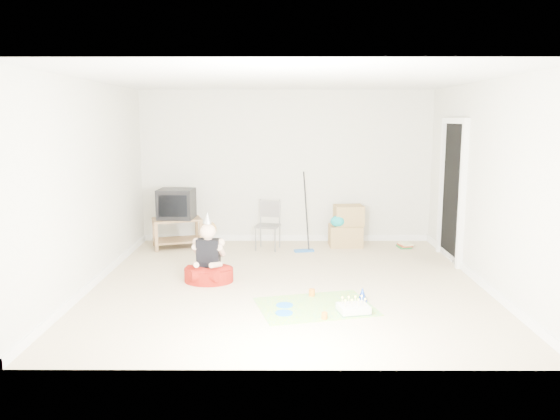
{
  "coord_description": "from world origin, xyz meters",
  "views": [
    {
      "loc": [
        -0.07,
        -6.88,
        2.14
      ],
      "look_at": [
        -0.1,
        0.4,
        0.9
      ],
      "focal_mm": 35.0,
      "sensor_mm": 36.0,
      "label": 1
    }
  ],
  "objects_px": {
    "crt_tv": "(176,204)",
    "cardboard_boxes": "(346,227)",
    "tv_stand": "(177,230)",
    "folding_chair": "(268,226)",
    "seated_woman": "(209,266)",
    "birthday_cake": "(353,309)"
  },
  "relations": [
    {
      "from": "tv_stand",
      "to": "cardboard_boxes",
      "type": "distance_m",
      "value": 2.82
    },
    {
      "from": "folding_chair",
      "to": "seated_woman",
      "type": "distance_m",
      "value": 1.93
    },
    {
      "from": "cardboard_boxes",
      "to": "birthday_cake",
      "type": "relative_size",
      "value": 1.85
    },
    {
      "from": "crt_tv",
      "to": "seated_woman",
      "type": "xyz_separation_m",
      "value": [
        0.78,
        -1.92,
        -0.53
      ]
    },
    {
      "from": "seated_woman",
      "to": "birthday_cake",
      "type": "bearing_deg",
      "value": -33.99
    },
    {
      "from": "folding_chair",
      "to": "seated_woman",
      "type": "xyz_separation_m",
      "value": [
        -0.73,
        -1.77,
        -0.19
      ]
    },
    {
      "from": "folding_chair",
      "to": "birthday_cake",
      "type": "height_order",
      "value": "folding_chair"
    },
    {
      "from": "folding_chair",
      "to": "tv_stand",
      "type": "bearing_deg",
      "value": 174.52
    },
    {
      "from": "crt_tv",
      "to": "birthday_cake",
      "type": "distance_m",
      "value": 4.06
    },
    {
      "from": "crt_tv",
      "to": "cardboard_boxes",
      "type": "distance_m",
      "value": 2.85
    },
    {
      "from": "cardboard_boxes",
      "to": "seated_woman",
      "type": "distance_m",
      "value": 2.88
    },
    {
      "from": "tv_stand",
      "to": "cardboard_boxes",
      "type": "relative_size",
      "value": 1.3
    },
    {
      "from": "crt_tv",
      "to": "cardboard_boxes",
      "type": "xyz_separation_m",
      "value": [
        2.82,
        0.1,
        -0.4
      ]
    },
    {
      "from": "crt_tv",
      "to": "seated_woman",
      "type": "relative_size",
      "value": 0.61
    },
    {
      "from": "folding_chair",
      "to": "birthday_cake",
      "type": "relative_size",
      "value": 2.17
    },
    {
      "from": "folding_chair",
      "to": "crt_tv",
      "type": "bearing_deg",
      "value": 174.52
    },
    {
      "from": "crt_tv",
      "to": "cardboard_boxes",
      "type": "bearing_deg",
      "value": 5.59
    },
    {
      "from": "birthday_cake",
      "to": "crt_tv",
      "type": "bearing_deg",
      "value": 129.25
    },
    {
      "from": "crt_tv",
      "to": "cardboard_boxes",
      "type": "height_order",
      "value": "crt_tv"
    },
    {
      "from": "tv_stand",
      "to": "birthday_cake",
      "type": "bearing_deg",
      "value": -50.75
    },
    {
      "from": "tv_stand",
      "to": "folding_chair",
      "type": "distance_m",
      "value": 1.52
    },
    {
      "from": "tv_stand",
      "to": "seated_woman",
      "type": "xyz_separation_m",
      "value": [
        0.78,
        -1.92,
        -0.08
      ]
    }
  ]
}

